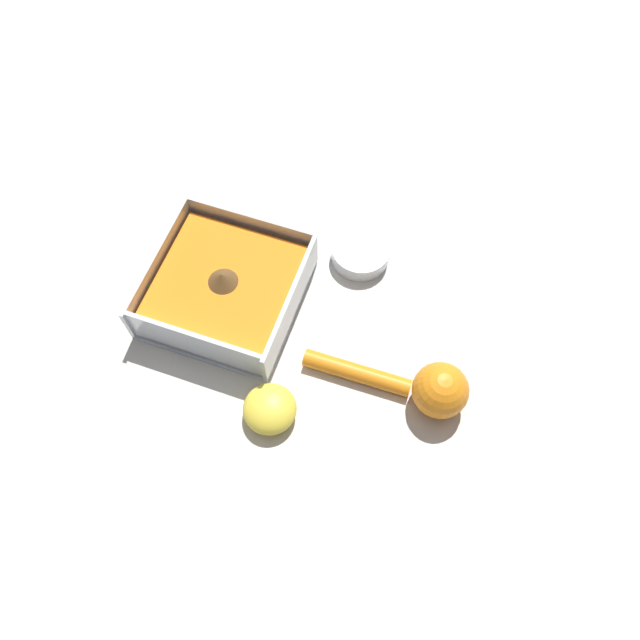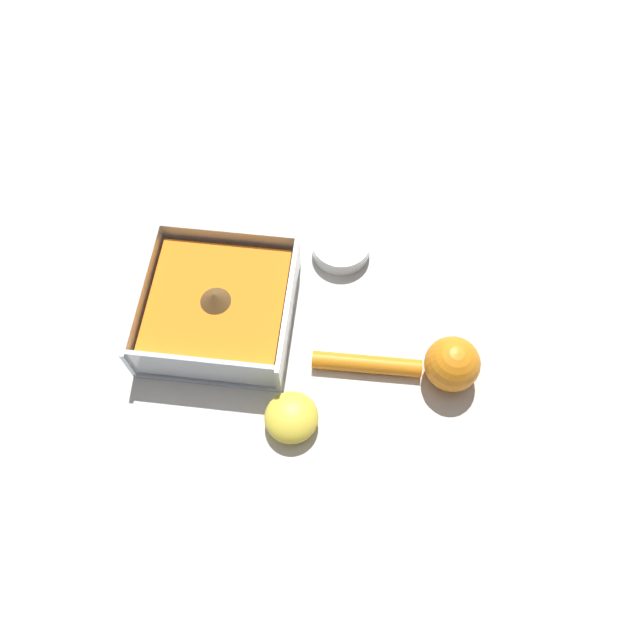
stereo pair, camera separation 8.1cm
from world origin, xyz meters
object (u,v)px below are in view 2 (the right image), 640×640
at_px(lemon_squeezer, 437,364).
at_px(lemon_half, 291,417).
at_px(square_dish, 219,307).
at_px(spice_bowl, 341,247).

height_order(lemon_squeezer, lemon_half, lemon_squeezer).
bearing_deg(lemon_half, square_dish, 39.91).
bearing_deg(square_dish, lemon_squeezer, -100.28).
bearing_deg(lemon_half, lemon_squeezer, -63.72).
distance_m(spice_bowl, lemon_half, 0.26).
bearing_deg(square_dish, spice_bowl, -51.42).
distance_m(square_dish, lemon_squeezer, 0.30).
bearing_deg(spice_bowl, lemon_half, 172.03).
distance_m(lemon_squeezer, lemon_half, 0.20).
bearing_deg(lemon_squeezer, square_dish, 168.65).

